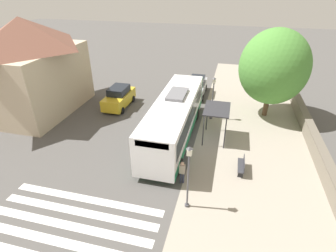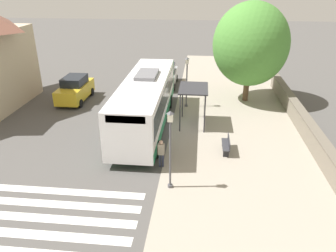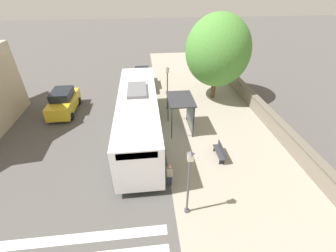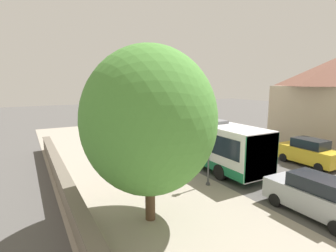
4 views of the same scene
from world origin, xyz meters
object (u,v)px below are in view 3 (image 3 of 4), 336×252
at_px(bus, 139,115).
at_px(bus_shelter, 183,104).
at_px(street_lamp_near, 167,85).
at_px(bench, 220,152).
at_px(parked_car_behind_bus, 142,78).
at_px(parked_car_far_lane, 64,102).
at_px(street_lamp_far, 189,179).
at_px(shade_tree, 218,51).
at_px(pedestrian, 170,174).

distance_m(bus, bus_shelter, 3.35).
height_order(bus, street_lamp_near, street_lamp_near).
distance_m(bench, parked_car_behind_bus, 13.19).
bearing_deg(parked_car_far_lane, bus, 146.06).
xyz_separation_m(bench, street_lamp_near, (2.69, -7.01, 1.83)).
bearing_deg(parked_car_behind_bus, bus, 87.73).
xyz_separation_m(street_lamp_far, shade_tree, (-4.92, -12.75, 2.16)).
distance_m(bench, street_lamp_near, 7.72).
bearing_deg(shade_tree, street_lamp_near, 22.02).
xyz_separation_m(pedestrian, parked_car_behind_bus, (1.27, -14.28, 0.02)).
distance_m(shade_tree, parked_car_behind_bus, 8.43).
xyz_separation_m(bench, parked_car_far_lane, (11.70, -7.45, 0.49)).
height_order(bus, pedestrian, bus).
bearing_deg(pedestrian, bus_shelter, -106.03).
relative_size(bus_shelter, bench, 1.71).
distance_m(bus, street_lamp_far, 7.28).
relative_size(bus, bench, 7.19).
distance_m(bus_shelter, parked_car_behind_bus, 9.18).
relative_size(bench, street_lamp_far, 0.41).
xyz_separation_m(bus, pedestrian, (-1.64, 5.06, -0.89)).
height_order(bus_shelter, pedestrian, bus_shelter).
bearing_deg(parked_car_behind_bus, street_lamp_near, 111.96).
bearing_deg(street_lamp_far, parked_car_far_lane, -51.99).
relative_size(street_lamp_near, parked_car_far_lane, 0.89).
relative_size(bus_shelter, parked_car_far_lane, 0.63).
bearing_deg(street_lamp_far, bus_shelter, -97.41).
relative_size(pedestrian, street_lamp_near, 0.41).
xyz_separation_m(street_lamp_far, parked_car_behind_bus, (1.93, -16.11, -1.43)).
bearing_deg(street_lamp_near, street_lamp_far, 88.95).
bearing_deg(parked_car_behind_bus, bench, 111.40).
bearing_deg(bus_shelter, bench, 117.54).
bearing_deg(bus_shelter, bus, 10.52).
height_order(pedestrian, shade_tree, shade_tree).
distance_m(parked_car_behind_bus, parked_car_far_lane, 8.42).
distance_m(pedestrian, street_lamp_far, 2.43).
distance_m(bench, parked_car_far_lane, 13.88).
bearing_deg(street_lamp_far, bench, -126.93).
xyz_separation_m(pedestrian, street_lamp_far, (-0.65, 1.83, 1.45)).
xyz_separation_m(bench, parked_car_behind_bus, (4.81, -12.27, 0.46)).
height_order(bus_shelter, parked_car_far_lane, bus_shelter).
distance_m(street_lamp_far, parked_car_far_lane, 14.39).
bearing_deg(street_lamp_near, bus_shelter, 103.08).
bearing_deg(shade_tree, street_lamp_far, 68.89).
xyz_separation_m(bench, shade_tree, (-2.04, -8.92, 4.05)).
bearing_deg(pedestrian, parked_car_far_lane, -49.17).
relative_size(street_lamp_near, shade_tree, 0.50).
xyz_separation_m(street_lamp_near, parked_car_behind_bus, (2.12, -5.27, -1.37)).
distance_m(pedestrian, parked_car_behind_bus, 14.34).
distance_m(pedestrian, bench, 4.09).
relative_size(bench, parked_car_far_lane, 0.37).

